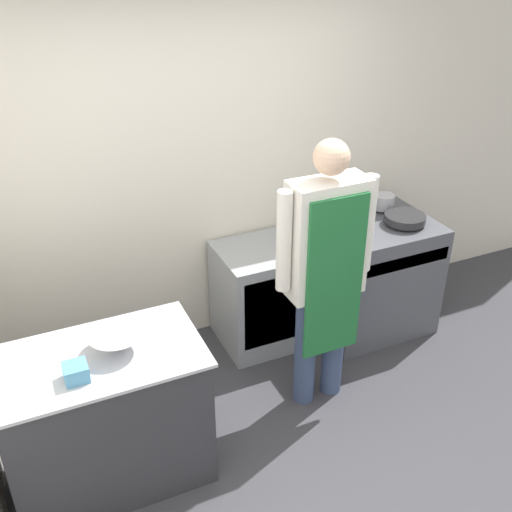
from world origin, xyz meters
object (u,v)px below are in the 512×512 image
mixing_bowl (117,342)px  stock_pot (343,201)px  stove (369,273)px  person_cook (326,263)px  fridge_unit (265,295)px  sauce_pot (383,201)px  saute_pan (405,218)px  plastic_tub (76,372)px

mixing_bowl → stock_pot: bearing=23.9°
stove → stock_pot: (-0.19, 0.14, 0.59)m
stove → person_cook: person_cook is taller
stove → fridge_unit: size_ratio=1.17×
stove → fridge_unit: stove is taller
sauce_pot → stove: bearing=-141.3°
stove → fridge_unit: bearing=171.3°
stock_pot → stove: bearing=-35.4°
saute_pan → sauce_pot: sauce_pot is taller
stove → mixing_bowl: size_ratio=3.12×
mixing_bowl → saute_pan: bearing=14.0°
fridge_unit → person_cook: person_cook is taller
fridge_unit → stock_pot: (0.64, 0.01, 0.64)m
plastic_tub → saute_pan: (2.50, 0.71, 0.03)m
stock_pot → mixing_bowl: bearing=-156.1°
plastic_tub → sauce_pot: sauce_pot is taller
person_cook → stock_pot: person_cook is taller
mixing_bowl → sauce_pot: sauce_pot is taller
saute_pan → stock_pot: bearing=143.3°
stove → fridge_unit: 0.85m
stove → sauce_pot: size_ratio=5.54×
plastic_tub → saute_pan: bearing=15.9°
person_cook → stock_pot: 0.96m
saute_pan → fridge_unit: bearing=165.4°
saute_pan → plastic_tub: bearing=-164.1°
mixing_bowl → plastic_tub: size_ratio=2.47×
fridge_unit → stock_pot: size_ratio=2.61×
mixing_bowl → fridge_unit: bearing=33.5°
person_cook → sauce_pot: person_cook is taller
saute_pan → sauce_pot: 0.28m
fridge_unit → person_cook: size_ratio=0.43×
mixing_bowl → sauce_pot: size_ratio=1.77×
person_cook → mixing_bowl: person_cook is taller
person_cook → sauce_pot: 1.22m
fridge_unit → sauce_pot: (1.01, 0.01, 0.58)m
stock_pot → sauce_pot: bearing=0.0°
person_cook → plastic_tub: size_ratio=15.29×
fridge_unit → plastic_tub: (-1.49, -0.98, 0.52)m
mixing_bowl → stock_pot: stock_pot is taller
mixing_bowl → stock_pot: size_ratio=0.97×
mixing_bowl → plastic_tub: (-0.24, -0.15, -0.01)m
stove → plastic_tub: size_ratio=7.70×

